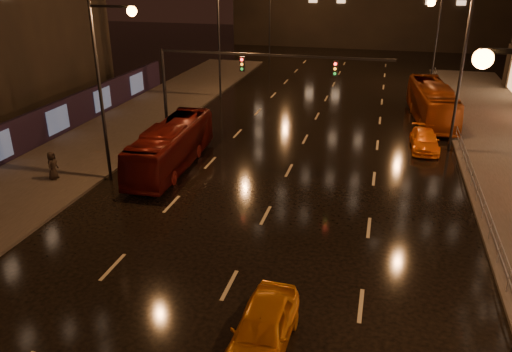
# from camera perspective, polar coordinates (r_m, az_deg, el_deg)

# --- Properties ---
(ground) EXTENTS (140.00, 140.00, 0.00)m
(ground) POSITION_cam_1_polar(r_m,az_deg,el_deg) (33.68, 5.09, 3.16)
(ground) COLOR black
(ground) RESTS_ON ground
(sidewalk_left) EXTENTS (7.00, 70.00, 0.15)m
(sidewalk_left) POSITION_cam_1_polar(r_m,az_deg,el_deg) (34.10, -19.44, 2.28)
(sidewalk_left) COLOR #38332D
(sidewalk_left) RESTS_ON ground
(traffic_signal) EXTENTS (15.31, 0.32, 6.20)m
(traffic_signal) POSITION_cam_1_polar(r_m,az_deg,el_deg) (33.54, -3.34, 11.54)
(traffic_signal) COLOR black
(traffic_signal) RESTS_ON ground
(railing_right) EXTENTS (0.05, 56.00, 1.00)m
(railing_right) POSITION_cam_1_polar(r_m,az_deg,el_deg) (31.55, 23.07, 1.67)
(railing_right) COLOR #99999E
(railing_right) RESTS_ON sidewalk_right
(bus_red) EXTENTS (2.67, 9.76, 2.69)m
(bus_red) POSITION_cam_1_polar(r_m,az_deg,el_deg) (30.43, -9.67, 3.40)
(bus_red) COLOR #4F0E0B
(bus_red) RESTS_ON ground
(bus_curb) EXTENTS (3.48, 10.58, 2.89)m
(bus_curb) POSITION_cam_1_polar(r_m,az_deg,el_deg) (41.71, 19.45, 7.93)
(bus_curb) COLOR #8C370E
(bus_curb) RESTS_ON ground
(taxi_near) EXTENTS (1.90, 4.48, 1.51)m
(taxi_near) POSITION_cam_1_polar(r_m,az_deg,el_deg) (16.54, 0.75, -17.10)
(taxi_near) COLOR orange
(taxi_near) RESTS_ON ground
(taxi_far) EXTENTS (1.87, 4.32, 1.24)m
(taxi_far) POSITION_cam_1_polar(r_m,az_deg,el_deg) (35.07, 18.69, 3.89)
(taxi_far) COLOR orange
(taxi_far) RESTS_ON ground
(pedestrian_c) EXTENTS (0.62, 0.85, 1.62)m
(pedestrian_c) POSITION_cam_1_polar(r_m,az_deg,el_deg) (30.33, -22.24, 1.11)
(pedestrian_c) COLOR black
(pedestrian_c) RESTS_ON sidewalk_left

